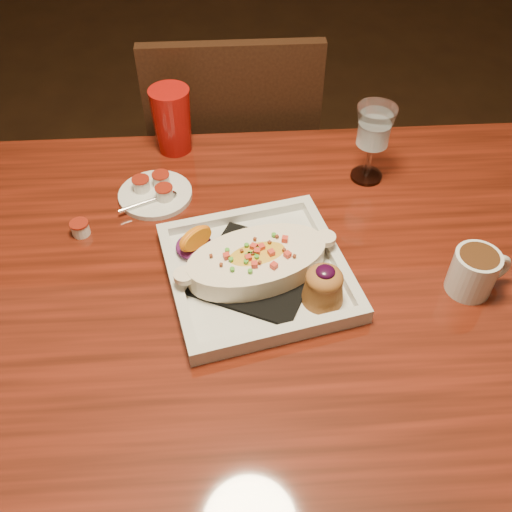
{
  "coord_description": "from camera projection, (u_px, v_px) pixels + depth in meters",
  "views": [
    {
      "loc": [
        -0.02,
        -0.63,
        1.47
      ],
      "look_at": [
        0.02,
        0.05,
        0.77
      ],
      "focal_mm": 40.0,
      "sensor_mm": 36.0,
      "label": 1
    }
  ],
  "objects": [
    {
      "name": "plate",
      "position": [
        261.0,
        267.0,
        0.95
      ],
      "size": [
        0.35,
        0.35,
        0.08
      ],
      "rotation": [
        0.0,
        0.0,
        0.22
      ],
      "color": "silver",
      "rests_on": "table"
    },
    {
      "name": "coffee_mug",
      "position": [
        475.0,
        271.0,
        0.92
      ],
      "size": [
        0.11,
        0.07,
        0.08
      ],
      "rotation": [
        0.0,
        0.0,
        0.18
      ],
      "color": "silver",
      "rests_on": "table"
    },
    {
      "name": "table",
      "position": [
        245.0,
        320.0,
        1.03
      ],
      "size": [
        1.5,
        0.9,
        0.75
      ],
      "color": "maroon",
      "rests_on": "floor"
    },
    {
      "name": "goblet",
      "position": [
        374.0,
        131.0,
        1.08
      ],
      "size": [
        0.08,
        0.08,
        0.16
      ],
      "color": "silver",
      "rests_on": "table"
    },
    {
      "name": "saucer",
      "position": [
        155.0,
        192.0,
        1.11
      ],
      "size": [
        0.14,
        0.14,
        0.1
      ],
      "color": "silver",
      "rests_on": "table"
    },
    {
      "name": "floor",
      "position": [
        249.0,
        472.0,
        1.5
      ],
      "size": [
        7.0,
        7.0,
        0.0
      ],
      "primitive_type": "plane",
      "color": "black",
      "rests_on": "ground"
    },
    {
      "name": "chair_far",
      "position": [
        234.0,
        170.0,
        1.57
      ],
      "size": [
        0.42,
        0.42,
        0.93
      ],
      "rotation": [
        0.0,
        0.0,
        3.14
      ],
      "color": "black",
      "rests_on": "floor"
    },
    {
      "name": "red_tumbler",
      "position": [
        172.0,
        120.0,
        1.18
      ],
      "size": [
        0.08,
        0.08,
        0.14
      ],
      "primitive_type": "cone",
      "color": "#9F0F0B",
      "rests_on": "table"
    },
    {
      "name": "creamer_loose",
      "position": [
        80.0,
        228.0,
        1.03
      ],
      "size": [
        0.03,
        0.03,
        0.03
      ],
      "color": "silver",
      "rests_on": "table"
    }
  ]
}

